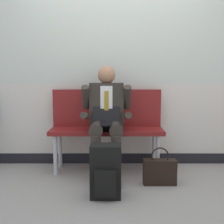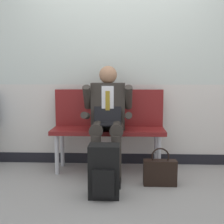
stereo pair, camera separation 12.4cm
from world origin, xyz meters
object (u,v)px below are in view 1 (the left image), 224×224
bench_with_person (108,122)px  backpack (106,172)px  person_seated (107,117)px  handbag (161,171)px

bench_with_person → backpack: (0.00, -0.85, -0.34)m
person_seated → backpack: size_ratio=2.49×
bench_with_person → handbag: 0.89m
person_seated → backpack: 0.77m
bench_with_person → backpack: 0.91m
bench_with_person → person_seated: 0.23m
person_seated → backpack: bearing=-89.7°
backpack → bench_with_person: bearing=90.2°
bench_with_person → person_seated: size_ratio=1.06×
bench_with_person → person_seated: (-0.00, -0.21, 0.10)m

